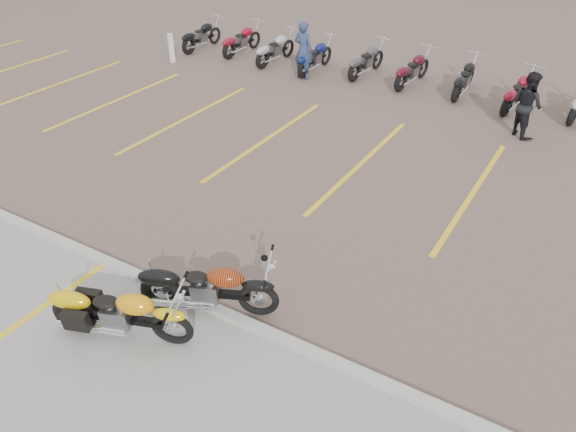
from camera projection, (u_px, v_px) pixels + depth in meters
name	position (u px, v px, depth m)	size (l,w,h in m)	color
ground	(272.00, 247.00, 10.64)	(100.00, 100.00, 0.00)	brown
concrete_apron	(88.00, 418.00, 7.40)	(60.00, 5.00, 0.01)	#9E9B93
curb	(206.00, 305.00, 9.17)	(60.00, 0.18, 0.12)	#ADAAA3
parking_stripes	(361.00, 163.00, 13.51)	(38.00, 5.50, 0.01)	yellow
yellow_cruiser	(119.00, 313.00, 8.43)	(2.18, 0.90, 0.93)	black
flame_cruiser	(206.00, 289.00, 8.90)	(2.12, 1.06, 0.93)	black
person_a	(303.00, 50.00, 18.20)	(0.67, 0.44, 1.85)	navy
person_b	(528.00, 104.00, 14.42)	(0.83, 0.65, 1.72)	black
bollard	(171.00, 48.00, 19.88)	(0.15, 0.15, 1.00)	white
bg_bike_row	(435.00, 74.00, 17.35)	(18.87, 2.02, 1.10)	black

